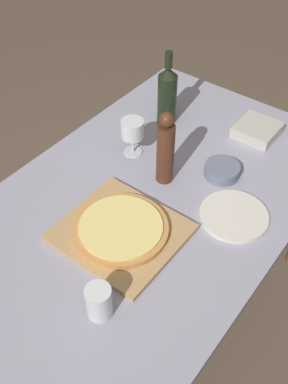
{
  "coord_description": "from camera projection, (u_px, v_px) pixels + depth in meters",
  "views": [
    {
      "loc": [
        0.63,
        -0.78,
        1.84
      ],
      "look_at": [
        0.01,
        0.02,
        0.82
      ],
      "focal_mm": 42.0,
      "sensor_mm": 36.0,
      "label": 1
    }
  ],
  "objects": [
    {
      "name": "drinking_tumbler",
      "position": [
        99.0,
        301.0,
        1.17
      ],
      "size": [
        0.07,
        0.07,
        0.1
      ],
      "color": "silver",
      "rests_on": "dining_table"
    },
    {
      "name": "ground_plane",
      "position": [
        139.0,
        324.0,
        2.01
      ],
      "size": [
        12.0,
        12.0,
        0.0
      ],
      "primitive_type": "plane",
      "color": "brown"
    },
    {
      "name": "dinner_plate",
      "position": [
        234.0,
        215.0,
        1.44
      ],
      "size": [
        0.22,
        0.22,
        0.01
      ],
      "color": "silver",
      "rests_on": "dining_table"
    },
    {
      "name": "wine_bottle",
      "position": [
        167.0,
        94.0,
        1.72
      ],
      "size": [
        0.07,
        0.07,
        0.3
      ],
      "color": "black",
      "rests_on": "dining_table"
    },
    {
      "name": "pepper_mill",
      "position": [
        165.0,
        149.0,
        1.48
      ],
      "size": [
        0.06,
        0.06,
        0.28
      ],
      "color": "#4C2819",
      "rests_on": "dining_table"
    },
    {
      "name": "small_bowl",
      "position": [
        222.0,
        170.0,
        1.57
      ],
      "size": [
        0.12,
        0.12,
        0.04
      ],
      "color": "slate",
      "rests_on": "dining_table"
    },
    {
      "name": "food_container",
      "position": [
        257.0,
        130.0,
        1.73
      ],
      "size": [
        0.15,
        0.15,
        0.04
      ],
      "color": "#BCB7AD",
      "rests_on": "dining_table"
    },
    {
      "name": "pizza",
      "position": [
        121.0,
        228.0,
        1.37
      ],
      "size": [
        0.29,
        0.29,
        0.02
      ],
      "color": "#C68947",
      "rests_on": "cutting_board"
    },
    {
      "name": "cutting_board",
      "position": [
        121.0,
        232.0,
        1.39
      ],
      "size": [
        0.36,
        0.33,
        0.02
      ],
      "color": "tan",
      "rests_on": "dining_table"
    },
    {
      "name": "wine_glass",
      "position": [
        132.0,
        130.0,
        1.6
      ],
      "size": [
        0.08,
        0.08,
        0.14
      ],
      "color": "silver",
      "rests_on": "dining_table"
    },
    {
      "name": "dining_table",
      "position": [
        138.0,
        226.0,
        1.54
      ],
      "size": [
        0.91,
        1.6,
        0.76
      ],
      "color": "#9393A8",
      "rests_on": "ground_plane"
    }
  ]
}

